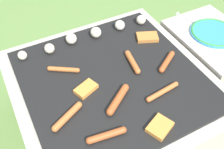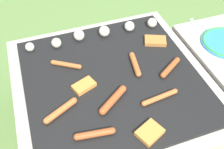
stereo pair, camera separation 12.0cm
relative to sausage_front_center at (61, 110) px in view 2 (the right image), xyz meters
The scene contains 15 objects.
ground_plane 0.53m from the sausage_front_center, 23.72° to the left, with size 14.00×14.00×0.00m, color #608442.
grill 0.37m from the sausage_front_center, 23.72° to the left, with size 0.90×0.90×0.43m.
side_ledge 0.95m from the sausage_front_center, ahead, with size 0.37×0.50×0.43m.
sausage_back_center 0.22m from the sausage_front_center, ahead, with size 0.15×0.12×0.03m.
sausage_mid_left 0.42m from the sausage_front_center, ahead, with size 0.18×0.04×0.02m.
sausage_front_right 0.27m from the sausage_front_center, 73.05° to the left, with size 0.14×0.10×0.02m.
sausage_front_center is the anchor object (origin of this frame).
sausage_mid_right 0.42m from the sausage_front_center, 20.86° to the left, with size 0.05×0.16×0.03m.
sausage_front_left 0.55m from the sausage_front_center, ahead, with size 0.14×0.10×0.03m.
sausage_back_right 0.18m from the sausage_front_center, 56.05° to the right, with size 0.16×0.05×0.03m.
bread_slice_right 0.37m from the sausage_front_center, 35.01° to the right, with size 0.12×0.11×0.02m.
bread_slice_left 0.63m from the sausage_front_center, 26.45° to the left, with size 0.13×0.11×0.02m.
bread_slice_center 0.16m from the sausage_front_center, 38.80° to the left, with size 0.11×0.09×0.02m.
mushroom_row 0.52m from the sausage_front_center, 55.53° to the left, with size 0.72×0.08×0.06m.
fork_utensil 0.93m from the sausage_front_center, 20.20° to the left, with size 0.06×0.18×0.01m.
Camera 2 is at (-0.27, -0.78, 1.33)m, focal length 42.00 mm.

